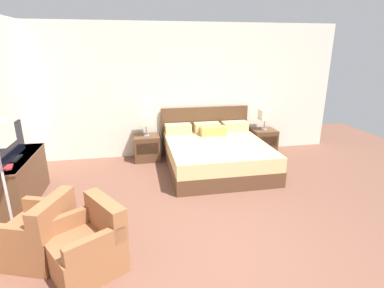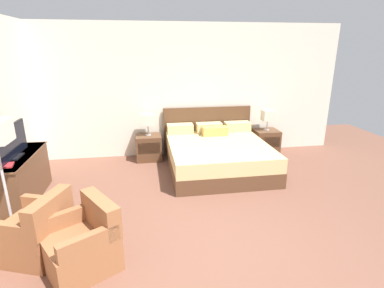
% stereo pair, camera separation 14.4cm
% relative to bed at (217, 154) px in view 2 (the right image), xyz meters
% --- Properties ---
extents(ground_plane, '(11.23, 11.23, 0.00)m').
position_rel_bed_xyz_m(ground_plane, '(-0.60, -2.71, -0.30)').
color(ground_plane, brown).
extents(wall_back, '(7.20, 0.06, 2.84)m').
position_rel_bed_xyz_m(wall_back, '(-0.60, 1.06, 1.12)').
color(wall_back, silver).
rests_on(wall_back, ground).
extents(bed, '(1.98, 2.11, 1.07)m').
position_rel_bed_xyz_m(bed, '(0.00, 0.00, 0.00)').
color(bed, brown).
rests_on(bed, ground).
extents(nightstand_left, '(0.53, 0.48, 0.54)m').
position_rel_bed_xyz_m(nightstand_left, '(-1.33, 0.73, -0.03)').
color(nightstand_left, brown).
rests_on(nightstand_left, ground).
extents(nightstand_right, '(0.53, 0.48, 0.54)m').
position_rel_bed_xyz_m(nightstand_right, '(1.33, 0.73, -0.03)').
color(nightstand_right, brown).
rests_on(nightstand_right, ground).
extents(table_lamp_left, '(0.25, 0.25, 0.46)m').
position_rel_bed_xyz_m(table_lamp_left, '(-1.33, 0.73, 0.58)').
color(table_lamp_left, '#B7B7BC').
rests_on(table_lamp_left, nightstand_left).
extents(table_lamp_right, '(0.25, 0.25, 0.46)m').
position_rel_bed_xyz_m(table_lamp_right, '(1.33, 0.73, 0.58)').
color(table_lamp_right, '#B7B7BC').
rests_on(table_lamp_right, nightstand_right).
extents(dresser, '(0.46, 1.41, 0.75)m').
position_rel_bed_xyz_m(dresser, '(-3.34, -0.80, 0.08)').
color(dresser, brown).
rests_on(dresser, ground).
extents(tv, '(0.18, 0.98, 0.50)m').
position_rel_bed_xyz_m(tv, '(-3.34, -0.89, 0.69)').
color(tv, black).
rests_on(tv, dresser).
extents(book_red_cover, '(0.25, 0.23, 0.03)m').
position_rel_bed_xyz_m(book_red_cover, '(-3.34, -1.25, 0.46)').
color(book_red_cover, '#B7282D').
rests_on(book_red_cover, dresser).
extents(armchair_by_window, '(0.88, 0.88, 0.76)m').
position_rel_bed_xyz_m(armchair_by_window, '(-2.70, -2.23, -0.02)').
color(armchair_by_window, '#935B38').
rests_on(armchair_by_window, ground).
extents(armchair_companion, '(0.95, 0.94, 0.76)m').
position_rel_bed_xyz_m(armchair_companion, '(-2.11, -2.55, -0.02)').
color(armchair_companion, '#935B38').
rests_on(armchair_companion, ground).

